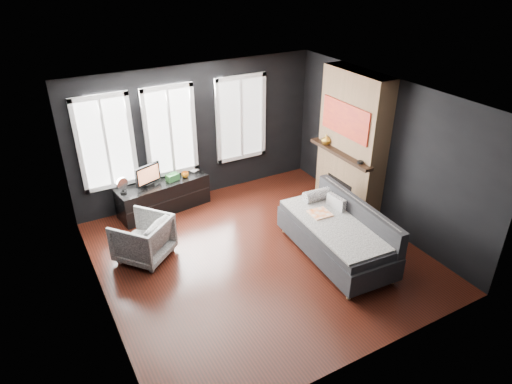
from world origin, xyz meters
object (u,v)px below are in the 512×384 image
armchair (143,237)px  mug (185,174)px  sofa (336,232)px  mantel_vase (326,139)px  monitor (148,174)px  book (190,167)px  media_console (164,196)px

armchair → mug: (1.26, 1.31, 0.27)m
sofa → mantel_vase: (0.95, 1.64, 0.85)m
mug → monitor: bearing=-178.8°
armchair → book: 2.11m
armchair → mantel_vase: bearing=142.9°
monitor → mantel_vase: mantel_vase is taller
armchair → monitor: size_ratio=1.50×
sofa → mug: size_ratio=15.85×
monitor → book: monitor is taller
armchair → mantel_vase: mantel_vase is taller
armchair → monitor: 1.47m
sofa → monitor: bearing=132.3°
media_console → book: (0.64, 0.16, 0.41)m
monitor → book: size_ratio=2.52×
media_console → book: book is taller
mug → sofa: bearing=-61.6°
sofa → book: sofa is taller
mug → book: (0.18, 0.19, 0.04)m
mug → book: size_ratio=0.64×
media_console → monitor: size_ratio=3.25×
media_console → mantel_vase: mantel_vase is taller
sofa → book: size_ratio=10.20×
mantel_vase → armchair: bearing=-177.7°
monitor → book: 0.94m
book → mantel_vase: (2.29, -1.35, 0.61)m
armchair → media_console: armchair is taller
mug → book: bearing=46.9°
media_console → mug: size_ratio=12.71×
mug → mantel_vase: (2.47, -1.16, 0.65)m
monitor → mantel_vase: bearing=-40.8°
mantel_vase → book: bearing=149.4°
media_console → mantel_vase: 3.32m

